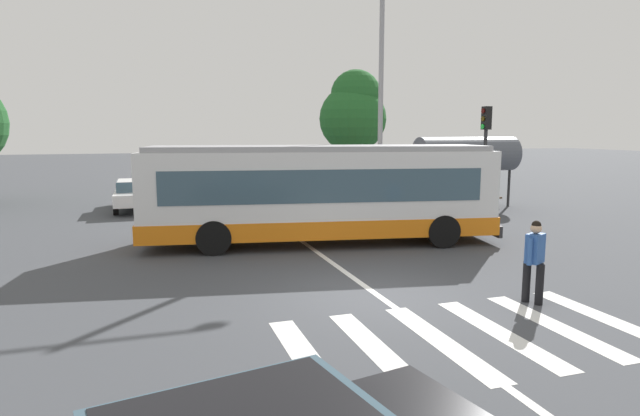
# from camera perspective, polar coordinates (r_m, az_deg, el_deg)

# --- Properties ---
(ground_plane) EXTENTS (160.00, 160.00, 0.00)m
(ground_plane) POSITION_cam_1_polar(r_m,az_deg,el_deg) (11.53, 5.51, -9.40)
(ground_plane) COLOR #424449
(city_transit_bus) EXTENTS (11.15, 4.34, 3.06)m
(city_transit_bus) POSITION_cam_1_polar(r_m,az_deg,el_deg) (16.42, -0.03, 1.61)
(city_transit_bus) COLOR black
(city_transit_bus) RESTS_ON ground_plane
(pedestrian_crossing_street) EXTENTS (0.53, 0.41, 1.72)m
(pedestrian_crossing_street) POSITION_cam_1_polar(r_m,az_deg,el_deg) (11.59, 22.17, -4.93)
(pedestrian_crossing_street) COLOR black
(pedestrian_crossing_street) RESTS_ON ground_plane
(parked_car_white) EXTENTS (1.91, 4.52, 1.35)m
(parked_car_white) POSITION_cam_1_polar(r_m,az_deg,el_deg) (25.02, -19.21, 1.57)
(parked_car_white) COLOR black
(parked_car_white) RESTS_ON ground_plane
(parked_car_silver) EXTENTS (1.94, 4.54, 1.35)m
(parked_car_silver) POSITION_cam_1_polar(r_m,az_deg,el_deg) (25.08, -13.37, 1.82)
(parked_car_silver) COLOR black
(parked_car_silver) RESTS_ON ground_plane
(parked_car_charcoal) EXTENTS (1.96, 4.54, 1.35)m
(parked_car_charcoal) POSITION_cam_1_polar(r_m,az_deg,el_deg) (25.24, -6.58, 2.03)
(parked_car_charcoal) COLOR black
(parked_car_charcoal) RESTS_ON ground_plane
(parked_car_blue) EXTENTS (1.98, 4.56, 1.35)m
(parked_car_blue) POSITION_cam_1_polar(r_m,az_deg,el_deg) (25.97, -1.21, 2.26)
(parked_car_blue) COLOR black
(parked_car_blue) RESTS_ON ground_plane
(parked_car_red) EXTENTS (1.90, 4.52, 1.35)m
(parked_car_red) POSITION_cam_1_polar(r_m,az_deg,el_deg) (26.58, 4.46, 2.37)
(parked_car_red) COLOR black
(parked_car_red) RESTS_ON ground_plane
(traffic_light_far_corner) EXTENTS (0.33, 0.32, 4.46)m
(traffic_light_far_corner) POSITION_cam_1_polar(r_m,az_deg,el_deg) (21.96, 17.43, 6.64)
(traffic_light_far_corner) COLOR #28282B
(traffic_light_far_corner) RESTS_ON ground_plane
(bus_stop_shelter) EXTENTS (4.80, 1.54, 3.25)m
(bus_stop_shelter) POSITION_cam_1_polar(r_m,az_deg,el_deg) (24.71, 15.54, 5.49)
(bus_stop_shelter) COLOR #28282B
(bus_stop_shelter) RESTS_ON ground_plane
(twin_arm_street_lamp) EXTENTS (5.09, 0.32, 10.17)m
(twin_arm_street_lamp) POSITION_cam_1_polar(r_m,az_deg,el_deg) (22.26, 6.64, 15.22)
(twin_arm_street_lamp) COLOR #939399
(twin_arm_street_lamp) RESTS_ON ground_plane
(background_tree_right) EXTENTS (4.01, 4.01, 7.14)m
(background_tree_right) POSITION_cam_1_polar(r_m,az_deg,el_deg) (32.12, 3.66, 10.31)
(background_tree_right) COLOR brown
(background_tree_right) RESTS_ON ground_plane
(crosswalk_painted_stripes) EXTENTS (6.32, 3.40, 0.01)m
(crosswalk_painted_stripes) POSITION_cam_1_polar(r_m,az_deg,el_deg) (9.67, 15.94, -13.21)
(crosswalk_painted_stripes) COLOR silver
(crosswalk_painted_stripes) RESTS_ON ground_plane
(lane_center_line) EXTENTS (0.16, 24.00, 0.01)m
(lane_center_line) POSITION_cam_1_polar(r_m,az_deg,el_deg) (13.36, 2.66, -6.88)
(lane_center_line) COLOR silver
(lane_center_line) RESTS_ON ground_plane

